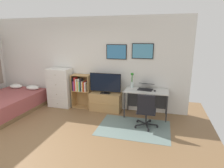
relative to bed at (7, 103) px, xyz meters
The scene contains 13 objects.
ground_plane 2.45m from the bed, 33.81° to the right, with size 7.20×7.20×0.00m, color brown.
wall_back_with_posters 2.56m from the bed, 27.78° to the left, with size 6.12×0.09×2.70m.
area_rug 3.76m from the bed, ahead, with size 1.70×1.20×0.01m, color slate.
bed is the anchor object (origin of this frame).
dresser 1.56m from the bed, 31.88° to the left, with size 0.71×0.46×1.20m.
bookshelf 2.17m from the bed, 23.68° to the left, with size 0.56×0.30×1.03m.
tv_stand 2.88m from the bed, 16.45° to the left, with size 0.91×0.41×0.53m.
television 2.93m from the bed, 16.03° to the left, with size 0.92×0.16×0.59m.
desk 4.04m from the bed, 11.40° to the left, with size 1.15×0.60×0.74m.
office_chair 4.02m from the bed, ahead, with size 0.56×0.58×0.86m.
laptop 4.04m from the bed, 11.80° to the left, with size 0.44×0.47×0.17m.
computer_mouse 4.25m from the bed, ahead, with size 0.06×0.10×0.03m, color #262628.
bamboo_vase 3.70m from the bed, 14.12° to the left, with size 0.09×0.10×0.43m.
Camera 1 is at (2.31, -2.90, 2.15)m, focal length 30.36 mm.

